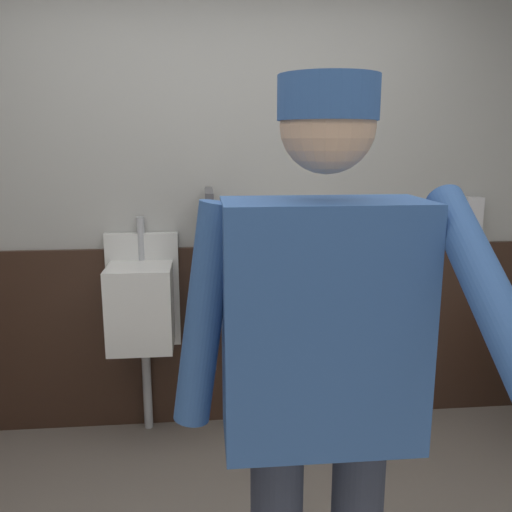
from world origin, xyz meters
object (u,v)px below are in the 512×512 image
urinal_middle (279,301)px  soap_dispenser (473,213)px  person (322,374)px  urinal_left (141,305)px

urinal_middle → soap_dispenser: 1.24m
urinal_middle → person: person is taller
person → soap_dispenser: size_ratio=9.97×
urinal_left → urinal_middle: 0.75m
urinal_left → soap_dispenser: bearing=3.6°
urinal_middle → urinal_left: bearing=180.0°
person → soap_dispenser: 2.14m
soap_dispenser → person: bearing=-126.3°
person → soap_dispenser: person is taller
urinal_left → soap_dispenser: 1.96m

